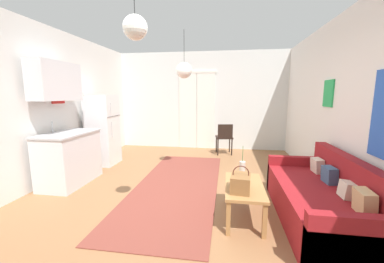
% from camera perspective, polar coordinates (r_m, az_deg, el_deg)
% --- Properties ---
extents(ground_plane, '(5.34, 7.63, 0.10)m').
position_cam_1_polar(ground_plane, '(3.63, -4.36, -17.42)').
color(ground_plane, '#8E603D').
extents(wall_back, '(4.94, 0.13, 2.75)m').
position_cam_1_polar(wall_back, '(6.76, 2.29, 7.45)').
color(wall_back, silver).
rests_on(wall_back, ground_plane).
extents(wall_right, '(0.12, 7.23, 2.75)m').
position_cam_1_polar(wall_right, '(3.57, 36.67, 4.23)').
color(wall_right, white).
rests_on(wall_right, ground_plane).
extents(wall_left, '(0.12, 7.23, 2.75)m').
position_cam_1_polar(wall_left, '(4.48, -36.55, 4.88)').
color(wall_left, white).
rests_on(wall_left, ground_plane).
extents(area_rug, '(1.38, 3.60, 0.01)m').
position_cam_1_polar(area_rug, '(4.16, -3.59, -12.97)').
color(area_rug, brown).
rests_on(area_rug, ground_plane).
extents(couch, '(0.86, 1.95, 0.83)m').
position_cam_1_polar(couch, '(3.39, 29.67, -14.65)').
color(couch, maroon).
rests_on(couch, ground_plane).
extents(coffee_table, '(0.47, 0.91, 0.44)m').
position_cam_1_polar(coffee_table, '(3.10, 12.72, -13.79)').
color(coffee_table, '#A87542').
rests_on(coffee_table, ground_plane).
extents(bamboo_vase, '(0.08, 0.08, 0.44)m').
position_cam_1_polar(bamboo_vase, '(3.32, 12.26, -8.98)').
color(bamboo_vase, beige).
rests_on(bamboo_vase, coffee_table).
extents(handbag, '(0.25, 0.32, 0.31)m').
position_cam_1_polar(handbag, '(2.85, 11.85, -12.23)').
color(handbag, brown).
rests_on(handbag, coffee_table).
extents(refrigerator, '(0.59, 0.60, 1.56)m').
position_cam_1_polar(refrigerator, '(5.56, -21.06, 0.38)').
color(refrigerator, white).
rests_on(refrigerator, ground_plane).
extents(kitchen_counter, '(0.62, 1.08, 2.11)m').
position_cam_1_polar(kitchen_counter, '(4.58, -28.54, -1.67)').
color(kitchen_counter, silver).
rests_on(kitchen_counter, ground_plane).
extents(accent_chair, '(0.48, 0.46, 0.81)m').
position_cam_1_polar(accent_chair, '(6.11, 7.98, -1.24)').
color(accent_chair, black).
rests_on(accent_chair, ground_plane).
extents(pendant_lamp_near, '(0.25, 0.25, 0.63)m').
position_cam_1_polar(pendant_lamp_near, '(2.67, -13.80, 23.58)').
color(pendant_lamp_near, black).
extents(pendant_lamp_far, '(0.30, 0.30, 0.89)m').
position_cam_1_polar(pendant_lamp_far, '(4.54, -1.94, 14.80)').
color(pendant_lamp_far, black).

